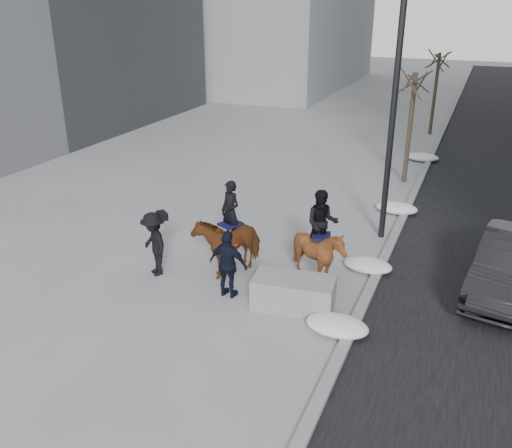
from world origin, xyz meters
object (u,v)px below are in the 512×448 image
at_px(car_near, 512,265).
at_px(mounted_left, 229,238).
at_px(mounted_right, 319,248).
at_px(planter, 293,293).

bearing_deg(car_near, mounted_left, -158.36).
distance_m(car_near, mounted_right, 4.79).
bearing_deg(planter, car_near, 30.73).
relative_size(planter, mounted_left, 0.77).
height_order(planter, mounted_left, mounted_left).
relative_size(mounted_left, mounted_right, 0.98).
xyz_separation_m(mounted_left, mounted_right, (2.49, 0.14, 0.09)).
bearing_deg(planter, mounted_left, 151.97).
bearing_deg(mounted_left, planter, -28.03).
distance_m(mounted_left, mounted_right, 2.50).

